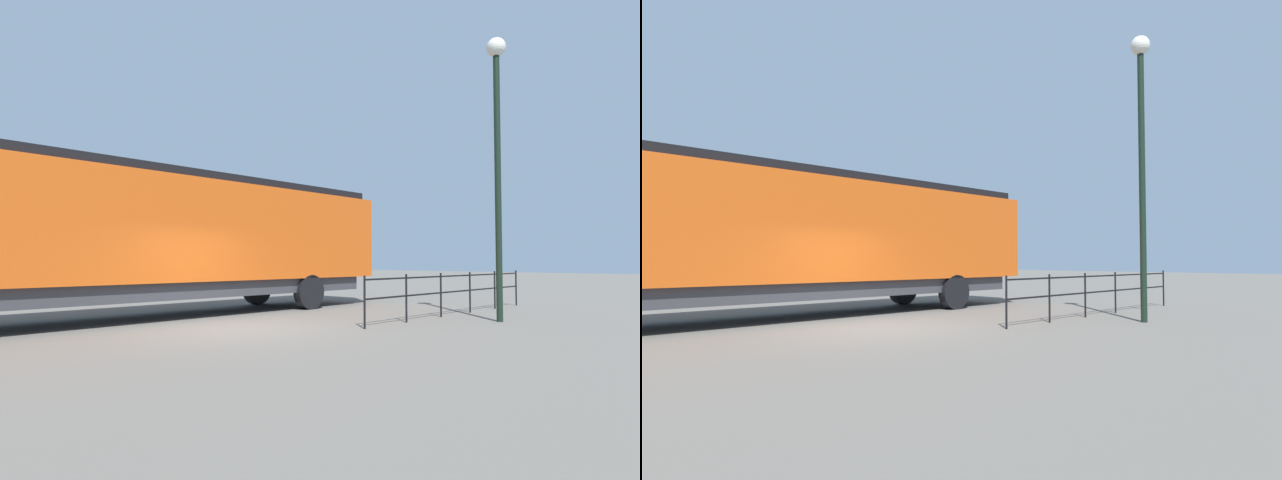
% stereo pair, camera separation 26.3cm
% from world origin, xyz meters
% --- Properties ---
extents(ground_plane, '(120.00, 120.00, 0.00)m').
position_xyz_m(ground_plane, '(0.00, 0.00, 0.00)').
color(ground_plane, '#666059').
extents(locomotive, '(2.94, 16.99, 3.99)m').
position_xyz_m(locomotive, '(-3.39, -0.44, 2.25)').
color(locomotive, '#D15114').
rests_on(locomotive, ground_plane).
extents(lamp_post, '(0.49, 0.49, 7.35)m').
position_xyz_m(lamp_post, '(3.79, 5.47, 4.93)').
color(lamp_post, black).
rests_on(lamp_post, ground_plane).
extents(platform_fence, '(0.05, 8.42, 1.21)m').
position_xyz_m(platform_fence, '(2.15, 6.22, 0.78)').
color(platform_fence, black).
rests_on(platform_fence, ground_plane).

